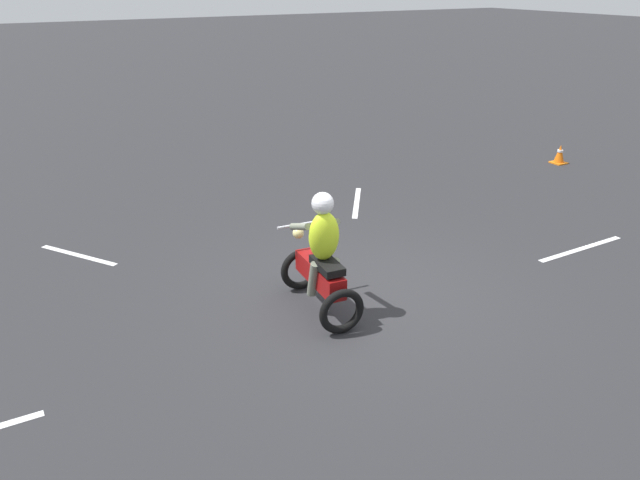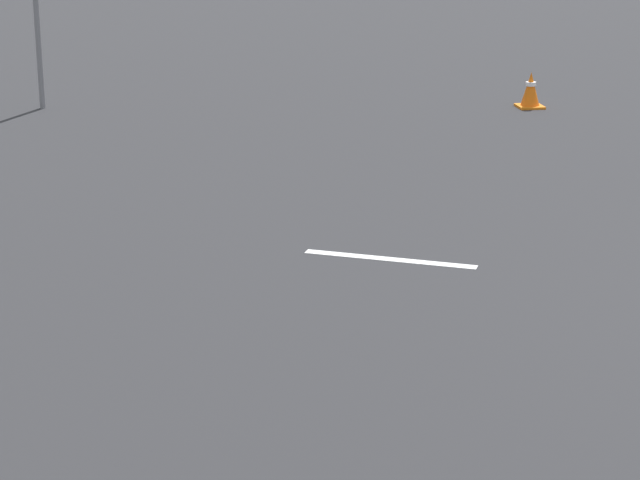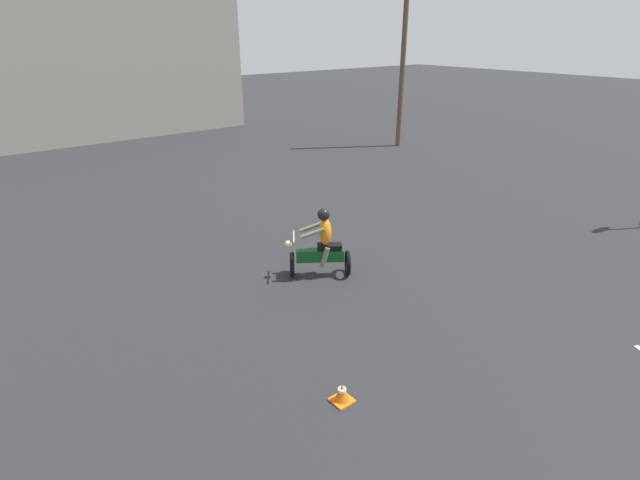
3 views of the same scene
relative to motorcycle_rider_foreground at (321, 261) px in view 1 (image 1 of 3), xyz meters
name	(u,v)px [view 1 (image 1 of 3)]	position (x,y,z in m)	size (l,w,h in m)	color
ground_plane	(367,297)	(-0.73, -0.01, -0.73)	(120.00, 120.00, 0.00)	#28282B
motorcycle_rider_foreground	(321,261)	(0.00, 0.00, 0.00)	(0.77, 1.54, 1.66)	black
traffic_cone_near_left	(560,154)	(-8.35, -3.30, -0.51)	(0.32, 0.32, 0.44)	orange
lane_stripe_w	(581,249)	(-4.67, 0.35, -0.72)	(0.10, 1.90, 0.01)	silver
lane_stripe_sw	(357,202)	(-2.71, -3.34, -0.72)	(0.10, 1.76, 0.01)	silver
lane_stripe_se	(78,255)	(2.48, -3.43, -0.72)	(0.10, 1.57, 0.01)	silver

